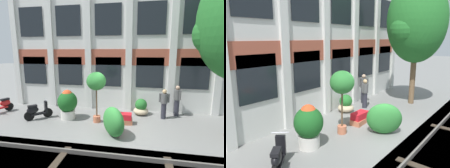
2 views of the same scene
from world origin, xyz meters
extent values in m
plane|color=slate|center=(0.00, 0.00, 0.00)|extent=(80.00, 80.00, 0.00)
cube|color=silver|center=(0.00, 3.38, 3.87)|extent=(14.14, 0.50, 7.73)
cube|color=#9E4C38|center=(0.00, 3.11, 3.10)|extent=(14.14, 0.06, 0.90)
cube|color=silver|center=(-7.07, 3.07, 3.87)|extent=(0.36, 0.16, 7.73)
cube|color=silver|center=(-4.71, 3.07, 3.87)|extent=(0.36, 0.16, 7.73)
cube|color=silver|center=(-2.36, 3.07, 3.87)|extent=(0.36, 0.16, 7.73)
cube|color=silver|center=(0.00, 3.07, 3.87)|extent=(0.36, 0.16, 7.73)
cube|color=silver|center=(2.36, 3.07, 3.87)|extent=(0.36, 0.16, 7.73)
cube|color=silver|center=(4.71, 3.07, 3.87)|extent=(0.36, 0.16, 7.73)
cube|color=black|center=(-5.89, 3.10, 2.25)|extent=(1.51, 0.04, 1.70)
cube|color=black|center=(-3.53, 3.10, 2.25)|extent=(1.51, 0.04, 1.70)
cube|color=black|center=(-1.18, 3.10, 2.25)|extent=(1.51, 0.04, 1.70)
cube|color=black|center=(1.18, 3.10, 2.25)|extent=(1.51, 0.04, 1.70)
cube|color=black|center=(3.53, 3.10, 2.25)|extent=(1.51, 0.04, 1.70)
cube|color=black|center=(-5.89, 3.10, 5.15)|extent=(1.51, 0.04, 1.70)
cube|color=black|center=(-3.53, 3.10, 5.15)|extent=(1.51, 0.04, 1.70)
cube|color=black|center=(-1.18, 3.10, 5.15)|extent=(1.51, 0.04, 1.70)
cube|color=black|center=(1.18, 3.10, 5.15)|extent=(1.51, 0.04, 1.70)
cube|color=black|center=(3.53, 3.10, 5.15)|extent=(1.51, 0.04, 1.70)
cube|color=#605B56|center=(0.00, -1.74, 0.07)|extent=(22.14, 0.07, 0.15)
cube|color=#382D23|center=(-1.73, -2.46, 0.01)|extent=(0.24, 2.10, 0.03)
sphere|color=#236B28|center=(3.52, 0.71, 4.08)|extent=(1.71, 1.71, 1.71)
cube|color=#B76647|center=(-0.07, 1.09, 0.11)|extent=(0.95, 0.55, 0.23)
cube|color=red|center=(-0.07, 1.09, 0.37)|extent=(0.82, 0.42, 0.28)
cylinder|color=beige|center=(-2.93, 1.23, 0.22)|extent=(0.72, 0.72, 0.44)
ellipsoid|color=#19561E|center=(-2.93, 1.23, 0.90)|extent=(0.99, 0.99, 1.06)
sphere|color=#E04C23|center=(-2.93, 1.23, 1.24)|extent=(0.54, 0.54, 0.54)
ellipsoid|color=tan|center=(0.76, 2.48, 0.20)|extent=(0.81, 0.81, 0.41)
sphere|color=#236B28|center=(0.76, 2.48, 0.56)|extent=(0.65, 0.65, 0.65)
cylinder|color=#B76647|center=(-1.35, 1.06, 0.15)|extent=(0.36, 0.36, 0.31)
cylinder|color=brown|center=(-1.35, 1.06, 1.08)|extent=(0.07, 0.07, 1.55)
ellipsoid|color=#2D7A33|center=(-1.35, 1.06, 2.03)|extent=(0.93, 0.93, 0.88)
cylinder|color=black|center=(-4.05, 1.22, 0.24)|extent=(0.41, 0.39, 0.48)
cylinder|color=black|center=(-4.71, 0.60, 0.24)|extent=(0.41, 0.39, 0.48)
cube|color=black|center=(-4.39, 0.90, 0.28)|extent=(0.66, 0.64, 0.08)
ellipsoid|color=black|center=(-4.58, 0.72, 0.52)|extent=(0.59, 0.57, 0.36)
cube|color=black|center=(-4.58, 0.72, 0.72)|extent=(0.47, 0.46, 0.10)
cube|color=black|center=(-4.11, 1.16, 0.58)|extent=(0.28, 0.29, 0.60)
cylinder|color=#B7B7BF|center=(-4.10, 1.17, 0.96)|extent=(0.37, 0.39, 0.03)
cylinder|color=black|center=(-6.85, 1.77, 0.24)|extent=(0.28, 0.47, 0.48)
cube|color=red|center=(-7.03, 1.37, 0.28)|extent=(0.50, 0.72, 0.08)
ellipsoid|color=red|center=(-6.92, 1.60, 0.52)|extent=(0.47, 0.62, 0.36)
cube|color=black|center=(-6.92, 1.60, 0.72)|extent=(0.38, 0.49, 0.10)
cylinder|color=#282833|center=(1.92, 2.10, 0.41)|extent=(0.26, 0.26, 0.82)
cylinder|color=#4C4C4C|center=(1.92, 2.10, 1.07)|extent=(0.34, 0.34, 0.50)
sphere|color=tan|center=(1.92, 2.10, 1.43)|extent=(0.22, 0.22, 0.22)
cylinder|color=#4C4C4C|center=(1.70, 2.10, 1.10)|extent=(0.09, 0.09, 0.45)
cylinder|color=#4C4C4C|center=(2.14, 2.10, 1.10)|extent=(0.09, 0.09, 0.45)
cylinder|color=#282833|center=(2.64, 2.65, 0.44)|extent=(0.26, 0.26, 0.88)
cylinder|color=#4C4C4C|center=(2.64, 2.65, 1.16)|extent=(0.34, 0.34, 0.55)
sphere|color=tan|center=(2.64, 2.65, 1.54)|extent=(0.22, 0.22, 0.22)
cylinder|color=#4C4C4C|center=(2.54, 2.85, 1.18)|extent=(0.09, 0.09, 0.49)
cylinder|color=#4C4C4C|center=(2.75, 2.46, 1.18)|extent=(0.09, 0.09, 0.49)
ellipsoid|color=#2D7A33|center=(-0.31, -0.20, 0.60)|extent=(1.36, 1.51, 1.20)
camera|label=1|loc=(0.84, -6.80, 3.40)|focal=28.00mm
camera|label=2|loc=(-7.59, -3.87, 3.66)|focal=35.00mm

